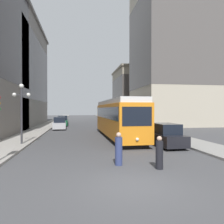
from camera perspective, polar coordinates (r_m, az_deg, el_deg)
ground_plane at (r=8.86m, az=5.93°, el=-18.75°), size 200.00×200.00×0.00m
sidewalk_left at (r=48.45m, az=-15.48°, el=-2.71°), size 2.99×120.00×0.15m
sidewalk_right at (r=49.13m, az=2.37°, el=-2.64°), size 2.99×120.00×0.15m
streetcar at (r=22.60m, az=1.38°, el=-1.44°), size 2.86×14.62×3.89m
transit_bus at (r=41.47m, az=1.37°, el=-0.67°), size 2.94×11.39×3.45m
parked_car_left_near at (r=32.74m, az=-13.65°, el=-2.99°), size 2.04×4.33×1.82m
parked_car_left_mid at (r=39.42m, az=-12.87°, el=-2.36°), size 1.94×4.87×1.82m
parked_car_right_far at (r=17.86m, az=13.94°, el=-6.08°), size 1.97×4.54×1.82m
pedestrian_crossing_near at (r=11.57m, az=1.78°, el=-9.96°), size 0.39×0.39×1.74m
pedestrian_crossing_far at (r=11.11m, az=12.38°, el=-10.68°), size 0.37×0.37×1.63m
lamp_post_left_near at (r=19.05m, az=-22.77°, el=2.00°), size 1.41×0.36×4.88m
building_right_corner at (r=44.46m, az=15.83°, el=15.64°), size 14.25×14.84×27.97m
building_right_midblock at (r=64.50m, az=8.21°, el=4.69°), size 16.37×16.34×14.50m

